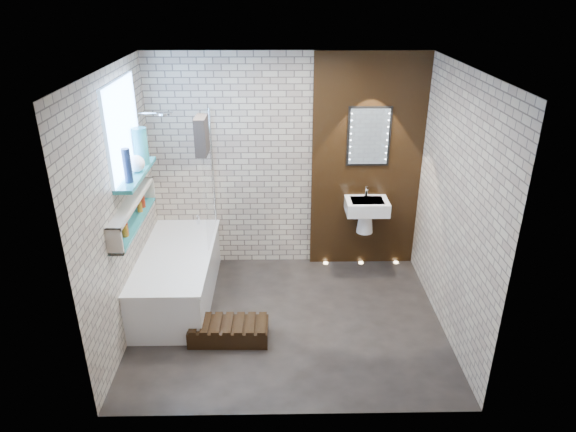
{
  "coord_description": "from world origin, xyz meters",
  "views": [
    {
      "loc": [
        -0.08,
        -4.5,
        3.28
      ],
      "look_at": [
        0.0,
        0.15,
        1.15
      ],
      "focal_mm": 32.09,
      "sensor_mm": 36.0,
      "label": 1
    }
  ],
  "objects_px": {
    "bathtub": "(178,276)",
    "washbasin": "(366,211)",
    "led_mirror": "(369,137)",
    "bath_screen": "(209,178)",
    "walnut_step": "(229,332)"
  },
  "relations": [
    {
      "from": "washbasin",
      "to": "led_mirror",
      "type": "xyz_separation_m",
      "value": [
        0.0,
        0.16,
        0.86
      ]
    },
    {
      "from": "bath_screen",
      "to": "led_mirror",
      "type": "height_order",
      "value": "led_mirror"
    },
    {
      "from": "bathtub",
      "to": "walnut_step",
      "type": "xyz_separation_m",
      "value": [
        0.62,
        -0.75,
        -0.2
      ]
    },
    {
      "from": "walnut_step",
      "to": "bath_screen",
      "type": "bearing_deg",
      "value": 102.78
    },
    {
      "from": "bathtub",
      "to": "bath_screen",
      "type": "xyz_separation_m",
      "value": [
        0.35,
        0.44,
        0.99
      ]
    },
    {
      "from": "bathtub",
      "to": "washbasin",
      "type": "height_order",
      "value": "washbasin"
    },
    {
      "from": "led_mirror",
      "to": "walnut_step",
      "type": "relative_size",
      "value": 0.89
    },
    {
      "from": "bathtub",
      "to": "washbasin",
      "type": "xyz_separation_m",
      "value": [
        2.17,
        0.62,
        0.5
      ]
    },
    {
      "from": "bathtub",
      "to": "walnut_step",
      "type": "distance_m",
      "value": 1.0
    },
    {
      "from": "washbasin",
      "to": "led_mirror",
      "type": "distance_m",
      "value": 0.88
    },
    {
      "from": "washbasin",
      "to": "led_mirror",
      "type": "bearing_deg",
      "value": 90.0
    },
    {
      "from": "bath_screen",
      "to": "washbasin",
      "type": "distance_m",
      "value": 1.89
    },
    {
      "from": "bath_screen",
      "to": "walnut_step",
      "type": "xyz_separation_m",
      "value": [
        0.27,
        -1.19,
        -1.19
      ]
    },
    {
      "from": "led_mirror",
      "to": "walnut_step",
      "type": "height_order",
      "value": "led_mirror"
    },
    {
      "from": "bathtub",
      "to": "washbasin",
      "type": "bearing_deg",
      "value": 16.01
    }
  ]
}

